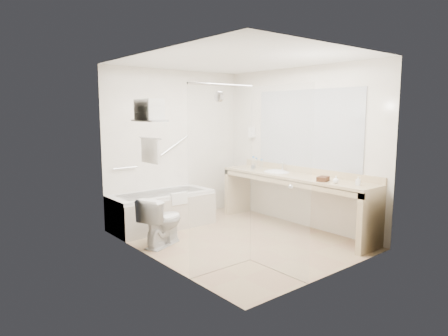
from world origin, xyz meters
TOP-DOWN VIEW (x-y plane):
  - floor at (0.00, 0.00)m, footprint 3.20×3.20m
  - ceiling at (0.00, 0.00)m, footprint 2.60×3.20m
  - wall_back at (0.00, 1.60)m, footprint 2.60×0.10m
  - wall_front at (0.00, -1.60)m, footprint 2.60×0.10m
  - wall_left at (-1.30, 0.00)m, footprint 0.10×3.20m
  - wall_right at (1.30, 0.00)m, footprint 0.10×3.20m
  - bathtub at (-0.50, 1.24)m, footprint 1.60×0.73m
  - grab_bar_short at (-0.95, 1.56)m, footprint 0.40×0.03m
  - grab_bar_long at (-0.05, 1.56)m, footprint 0.53×0.03m
  - shower_enclosure at (-0.63, -0.93)m, footprint 0.96×0.91m
  - towel_shelf at (-1.17, 0.35)m, footprint 0.24×0.55m
  - vanity_counter at (1.02, -0.15)m, footprint 0.55×2.70m
  - sink at (1.05, 0.25)m, footprint 0.40×0.52m
  - faucet at (1.20, 0.25)m, footprint 0.03×0.03m
  - mirror at (1.29, -0.15)m, footprint 0.02×2.00m
  - hairdryer_unit at (1.25, 1.05)m, footprint 0.08×0.10m
  - toilet at (-0.95, 0.47)m, footprint 0.78×0.61m
  - amenity_basket at (0.92, -0.77)m, footprint 0.22×0.18m
  - soap_bottle_a at (1.00, -1.26)m, footprint 0.09×0.13m
  - soap_bottle_b at (0.90, -0.99)m, footprint 0.11×0.12m
  - water_bottle_left at (1.07, 0.74)m, footprint 0.06×0.06m
  - water_bottle_mid at (1.03, 0.77)m, footprint 0.06×0.06m
  - water_bottle_right at (1.04, 0.58)m, footprint 0.06×0.06m
  - drinking_glass_near at (0.88, 0.64)m, footprint 0.08×0.08m
  - drinking_glass_far at (1.00, 0.73)m, footprint 0.09×0.09m

SIDE VIEW (x-z plane):
  - floor at x=0.00m, z-range 0.00..0.00m
  - bathtub at x=-0.50m, z-range -0.02..0.57m
  - toilet at x=-0.95m, z-range 0.00..0.67m
  - vanity_counter at x=1.02m, z-range 0.17..1.12m
  - sink at x=1.05m, z-range 0.75..0.89m
  - soap_bottle_a at x=1.00m, z-range 0.85..0.91m
  - amenity_basket at x=0.92m, z-range 0.85..0.91m
  - soap_bottle_b at x=0.90m, z-range 0.85..0.93m
  - drinking_glass_near at x=0.88m, z-range 0.85..0.93m
  - drinking_glass_far at x=1.00m, z-range 0.85..0.94m
  - faucet at x=1.20m, z-range 0.86..1.00m
  - water_bottle_right at x=1.04m, z-range 0.84..1.02m
  - water_bottle_left at x=1.07m, z-range 0.84..1.03m
  - water_bottle_mid at x=1.03m, z-range 0.84..1.05m
  - grab_bar_short at x=-0.95m, z-range 0.93..0.96m
  - shower_enclosure at x=-0.63m, z-range 0.01..2.12m
  - wall_back at x=0.00m, z-range 0.00..2.50m
  - wall_front at x=0.00m, z-range 0.00..2.50m
  - wall_left at x=-1.30m, z-range 0.00..2.50m
  - wall_right at x=1.30m, z-range 0.00..2.50m
  - grab_bar_long at x=-0.05m, z-range 1.09..1.41m
  - hairdryer_unit at x=1.25m, z-range 1.36..1.54m
  - mirror at x=1.29m, z-range 0.95..2.15m
  - towel_shelf at x=-1.17m, z-range 1.35..2.16m
  - ceiling at x=0.00m, z-range 2.45..2.55m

